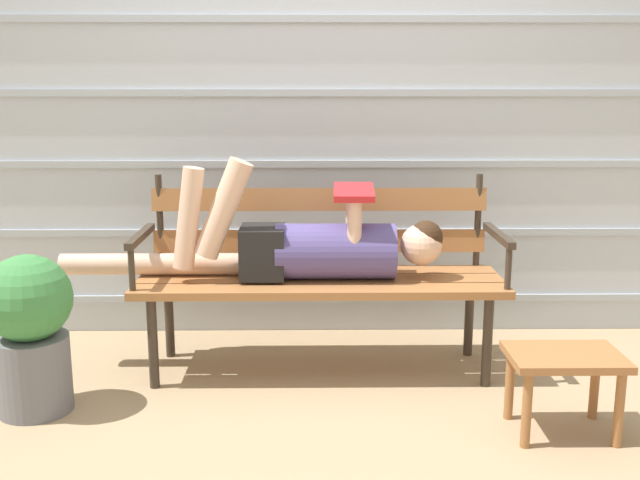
{
  "coord_description": "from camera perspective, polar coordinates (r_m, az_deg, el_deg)",
  "views": [
    {
      "loc": [
        -0.04,
        -3.21,
        1.33
      ],
      "look_at": [
        0.0,
        0.09,
        0.63
      ],
      "focal_mm": 41.69,
      "sensor_mm": 36.0,
      "label": 1
    }
  ],
  "objects": [
    {
      "name": "footstool",
      "position": [
        3.02,
        18.24,
        -9.33
      ],
      "size": [
        0.43,
        0.3,
        0.32
      ],
      "color": "#9E6638",
      "rests_on": "ground"
    },
    {
      "name": "ground_plane",
      "position": [
        3.47,
        0.02,
        -10.48
      ],
      "size": [
        12.0,
        12.0,
        0.0
      ],
      "primitive_type": "plane",
      "color": "tan"
    },
    {
      "name": "reclining_person",
      "position": [
        3.38,
        -1.32,
        -0.4
      ],
      "size": [
        1.76,
        0.26,
        0.57
      ],
      "color": "#514784"
    },
    {
      "name": "potted_plant",
      "position": [
        3.24,
        -21.36,
        -6.31
      ],
      "size": [
        0.35,
        0.35,
        0.66
      ],
      "color": "slate",
      "rests_on": "ground"
    },
    {
      "name": "park_bench",
      "position": [
        3.47,
        -0.01,
        -1.94
      ],
      "size": [
        1.68,
        0.51,
        0.9
      ],
      "color": "#9E6638",
      "rests_on": "ground"
    },
    {
      "name": "house_siding",
      "position": [
        3.91,
        -0.11,
        8.57
      ],
      "size": [
        4.65,
        0.08,
        2.19
      ],
      "color": "#B2BCC6",
      "rests_on": "ground"
    }
  ]
}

